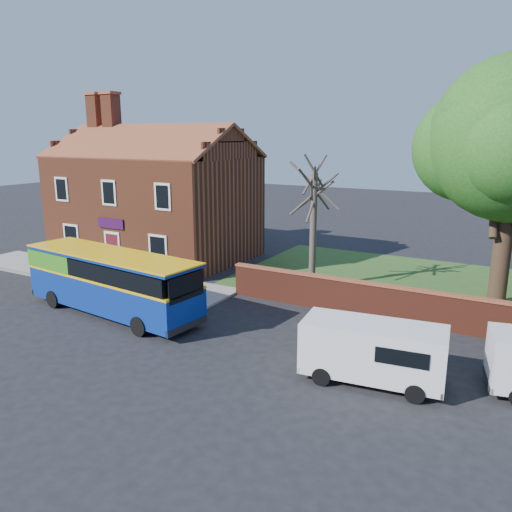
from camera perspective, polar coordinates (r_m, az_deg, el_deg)
The scene contains 9 objects.
ground at distance 21.56m, azimuth -16.66°, elevation -8.35°, with size 120.00×120.00×0.00m, color black.
pavement at distance 30.15m, azimuth -18.22°, elevation -2.06°, with size 18.00×3.50×0.12m, color gray.
kerb at distance 29.05m, azimuth -20.74°, elevation -2.83°, with size 18.00×0.15×0.14m, color slate.
grass_strip at distance 27.88m, azimuth 24.59°, elevation -3.97°, with size 26.00×12.00×0.04m, color #426B28.
shop_building at distance 33.55m, azimuth -11.46°, elevation 5.75°, with size 12.30×8.13×10.50m.
boundary_wall at distance 21.94m, azimuth 23.37°, elevation -6.27°, with size 22.00×0.38×1.60m.
bus at distance 23.38m, azimuth -16.65°, elevation -2.48°, with size 9.42×3.33×2.81m.
van_near at distance 16.81m, azimuth 13.25°, elevation -10.42°, with size 4.71×2.33×1.99m.
bare_tree at distance 25.84m, azimuth 6.56°, elevation 3.59°, with size 2.48×2.95×6.61m.
Camera 1 is at (14.67, -13.71, 7.86)m, focal length 35.00 mm.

